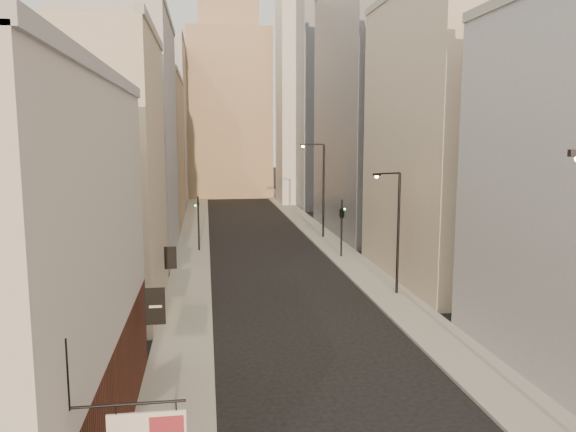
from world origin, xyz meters
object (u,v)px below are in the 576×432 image
(clock_tower, at_px, (229,94))
(streetlamp_mid, at_px, (396,226))
(white_tower, at_px, (305,81))
(traffic_light_left, at_px, (198,212))
(traffic_light_right, at_px, (342,212))
(streetlamp_far, at_px, (321,185))

(clock_tower, bearing_deg, streetlamp_mid, -83.25)
(clock_tower, xyz_separation_m, streetlamp_mid, (7.80, -65.95, -13.04))
(white_tower, height_order, traffic_light_left, white_tower)
(white_tower, height_order, streetlamp_mid, white_tower)
(clock_tower, relative_size, traffic_light_right, 8.98)
(traffic_light_left, xyz_separation_m, traffic_light_right, (12.06, -4.37, 0.37))
(streetlamp_far, relative_size, traffic_light_right, 1.92)
(streetlamp_far, bearing_deg, clock_tower, 101.30)
(traffic_light_left, bearing_deg, streetlamp_mid, 104.84)
(traffic_light_right, bearing_deg, streetlamp_mid, 71.93)
(white_tower, xyz_separation_m, streetlamp_mid, (-3.20, -51.95, -14.01))
(white_tower, distance_m, streetlamp_mid, 53.90)
(clock_tower, relative_size, traffic_light_left, 8.98)
(streetlamp_mid, height_order, traffic_light_left, streetlamp_mid)
(white_tower, distance_m, traffic_light_right, 43.03)
(white_tower, distance_m, traffic_light_left, 42.05)
(traffic_light_left, distance_m, traffic_light_right, 12.83)
(white_tower, xyz_separation_m, traffic_light_left, (-15.94, -35.89, -15.03))
(clock_tower, height_order, streetlamp_far, clock_tower)
(white_tower, height_order, traffic_light_right, white_tower)
(white_tower, relative_size, streetlamp_far, 4.33)
(streetlamp_far, distance_m, traffic_light_right, 9.57)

